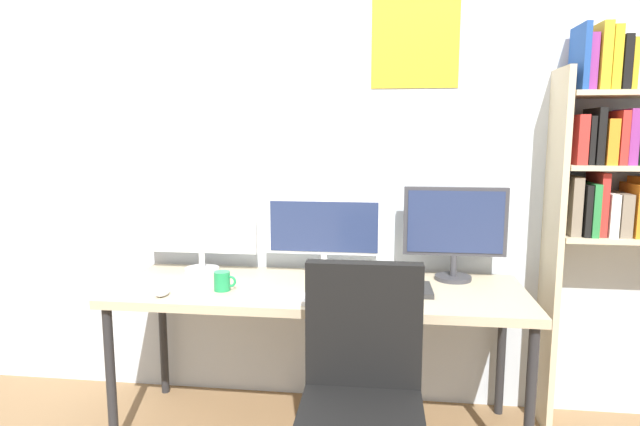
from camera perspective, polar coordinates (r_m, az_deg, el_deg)
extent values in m
cube|color=silver|center=(2.91, 0.92, 5.17)|extent=(4.34, 0.10, 2.60)
cube|color=gold|center=(2.87, 10.07, 17.30)|extent=(0.44, 0.01, 0.44)
cube|color=tan|center=(2.60, -0.14, -8.26)|extent=(1.94, 0.68, 0.04)
cylinder|color=#262628|center=(2.74, -21.30, -16.18)|extent=(0.04, 0.04, 0.70)
cylinder|color=#262628|center=(2.52, 21.39, -18.49)|extent=(0.04, 0.04, 0.70)
cylinder|color=#262628|center=(3.22, -16.30, -12.16)|extent=(0.04, 0.04, 0.70)
cylinder|color=#262628|center=(3.04, 18.68, -13.60)|extent=(0.04, 0.04, 0.70)
cube|color=beige|center=(2.87, 23.35, -3.93)|extent=(0.03, 0.28, 1.77)
cube|color=beige|center=(2.99, 30.83, -2.24)|extent=(0.76, 0.28, 0.02)
cube|color=gray|center=(2.86, 25.00, 0.80)|extent=(0.05, 0.22, 0.28)
cube|color=black|center=(2.87, 25.95, 0.39)|extent=(0.03, 0.22, 0.24)
cube|color=#287F3D|center=(2.87, 26.62, 0.42)|extent=(0.03, 0.22, 0.25)
cube|color=red|center=(2.90, 27.24, 0.95)|extent=(0.04, 0.22, 0.30)
cube|color=white|center=(2.91, 28.08, -0.03)|extent=(0.04, 0.22, 0.20)
cube|color=gray|center=(2.93, 29.05, -0.05)|extent=(0.05, 0.22, 0.20)
cube|color=orange|center=(2.95, 30.04, 0.34)|extent=(0.03, 0.22, 0.25)
cube|color=red|center=(2.83, 25.49, 7.03)|extent=(0.05, 0.22, 0.23)
cube|color=black|center=(2.85, 26.27, 6.92)|extent=(0.02, 0.22, 0.22)
cube|color=black|center=(2.86, 27.00, 7.25)|extent=(0.03, 0.22, 0.26)
cube|color=orange|center=(2.87, 27.94, 6.69)|extent=(0.05, 0.22, 0.21)
cube|color=red|center=(2.89, 28.86, 7.00)|extent=(0.04, 0.22, 0.25)
cube|color=#8C338C|center=(2.92, 29.60, 7.03)|extent=(0.04, 0.22, 0.26)
cube|color=#287F3D|center=(2.92, 30.45, 6.41)|extent=(0.03, 0.22, 0.20)
cube|color=#1E4799|center=(2.84, 25.80, 14.53)|extent=(0.03, 0.22, 0.30)
cube|color=#8C338C|center=(2.87, 26.36, 13.96)|extent=(0.04, 0.22, 0.25)
cube|color=gold|center=(2.87, 27.42, 14.36)|extent=(0.04, 0.22, 0.30)
cube|color=gold|center=(2.90, 28.28, 14.09)|extent=(0.04, 0.22, 0.29)
cube|color=black|center=(2.91, 29.11, 13.59)|extent=(0.04, 0.22, 0.24)
cube|color=gold|center=(2.93, 29.69, 13.37)|extent=(0.02, 0.22, 0.23)
cube|color=black|center=(2.04, 4.36, -20.93)|extent=(0.44, 0.44, 0.08)
cube|color=black|center=(2.09, 4.66, -11.66)|extent=(0.44, 0.07, 0.48)
cylinder|color=silver|center=(2.94, -12.39, -5.87)|extent=(0.18, 0.18, 0.02)
cylinder|color=silver|center=(2.92, -12.42, -4.89)|extent=(0.03, 0.03, 0.08)
cube|color=silver|center=(2.89, -12.53, -0.58)|extent=(0.59, 0.03, 0.36)
cube|color=white|center=(2.87, -12.64, -0.64)|extent=(0.55, 0.01, 0.32)
cylinder|color=silver|center=(2.79, 0.42, -6.43)|extent=(0.18, 0.18, 0.02)
cylinder|color=silver|center=(2.78, 0.42, -5.30)|extent=(0.03, 0.03, 0.09)
cube|color=silver|center=(2.74, 0.44, -1.42)|extent=(0.60, 0.03, 0.29)
cube|color=navy|center=(2.72, 0.39, -1.48)|extent=(0.55, 0.01, 0.26)
cylinder|color=#38383D|center=(2.79, 13.93, -6.68)|extent=(0.18, 0.18, 0.02)
cylinder|color=#38383D|center=(2.78, 13.97, -5.44)|extent=(0.03, 0.03, 0.10)
cube|color=#38383D|center=(2.74, 14.13, -0.88)|extent=(0.50, 0.03, 0.34)
cube|color=navy|center=(2.72, 14.17, -0.94)|extent=(0.46, 0.01, 0.31)
cube|color=silver|center=(2.37, -0.86, -9.16)|extent=(0.39, 0.13, 0.02)
ellipsoid|color=silver|center=(2.55, -16.35, -8.08)|extent=(0.06, 0.10, 0.03)
cube|color=#2D2D2D|center=(2.54, 8.14, -7.98)|extent=(0.33, 0.23, 0.02)
cylinder|color=#1E8C4C|center=(2.56, -10.35, -7.12)|extent=(0.08, 0.08, 0.09)
torus|color=#1E8C4C|center=(2.55, -9.49, -7.17)|extent=(0.06, 0.01, 0.06)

